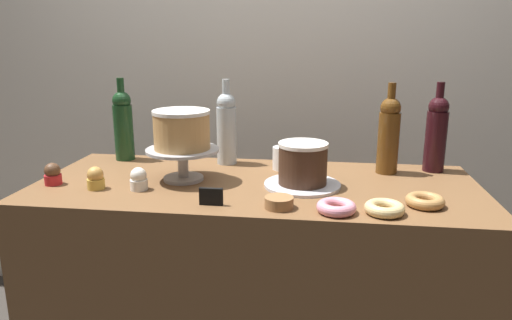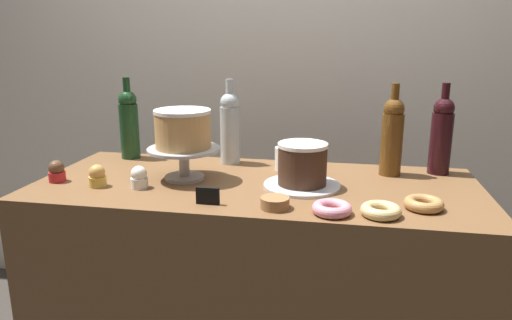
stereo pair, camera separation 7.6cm
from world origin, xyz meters
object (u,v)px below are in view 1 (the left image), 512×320
object	(u,v)px
white_layer_cake	(182,129)
chocolate_round_cake	(303,163)
coffee_cup_ceramic	(283,158)
cookie_stack	(279,202)
cupcake_chocolate	(53,174)
cupcake_caramel	(96,179)
price_sign_chalkboard	(211,197)
wine_bottle_green	(123,124)
donut_glazed	(384,208)
cake_stand_pedestal	(183,158)
wine_bottle_dark_red	(436,132)
cupcake_vanilla	(139,179)
donut_pink	(336,207)
donut_maple	(425,201)
wine_bottle_amber	(389,134)
wine_bottle_clear	(226,127)

from	to	relation	value
white_layer_cake	chocolate_round_cake	bearing A→B (deg)	-2.51
coffee_cup_ceramic	cookie_stack	bearing A→B (deg)	-86.79
cupcake_chocolate	coffee_cup_ceramic	distance (m)	0.80
cupcake_caramel	price_sign_chalkboard	world-z (taller)	cupcake_caramel
wine_bottle_green	donut_glazed	bearing A→B (deg)	-26.74
cake_stand_pedestal	wine_bottle_dark_red	bearing A→B (deg)	14.98
donut_glazed	coffee_cup_ceramic	bearing A→B (deg)	127.23
cupcake_vanilla	price_sign_chalkboard	bearing A→B (deg)	-22.56
donut_pink	cookie_stack	bearing A→B (deg)	174.64
cupcake_vanilla	donut_maple	size ratio (longest dim) A/B	0.66
wine_bottle_green	cupcake_caramel	xyz separation A→B (m)	(0.06, -0.38, -0.11)
donut_pink	coffee_cup_ceramic	bearing A→B (deg)	113.46
cupcake_vanilla	wine_bottle_amber	bearing A→B (deg)	20.88
white_layer_cake	donut_glazed	size ratio (longest dim) A/B	1.72
wine_bottle_clear	donut_maple	xyz separation A→B (m)	(0.67, -0.40, -0.13)
wine_bottle_clear	cookie_stack	bearing A→B (deg)	-62.46
white_layer_cake	cookie_stack	world-z (taller)	white_layer_cake
cupcake_chocolate	cupcake_caramel	distance (m)	0.17
donut_glazed	donut_maple	size ratio (longest dim) A/B	1.00
wine_bottle_clear	price_sign_chalkboard	distance (m)	0.49
wine_bottle_clear	cupcake_vanilla	xyz separation A→B (m)	(-0.22, -0.36, -0.11)
wine_bottle_clear	donut_maple	bearing A→B (deg)	-30.91
cake_stand_pedestal	coffee_cup_ceramic	xyz separation A→B (m)	(0.33, 0.18, -0.03)
wine_bottle_green	cupcake_vanilla	distance (m)	0.43
wine_bottle_amber	price_sign_chalkboard	world-z (taller)	wine_bottle_amber
cupcake_caramel	cupcake_vanilla	size ratio (longest dim) A/B	1.00
wine_bottle_dark_red	donut_pink	world-z (taller)	wine_bottle_dark_red
donut_glazed	cupcake_chocolate	bearing A→B (deg)	173.10
wine_bottle_amber	cupcake_chocolate	size ratio (longest dim) A/B	4.38
wine_bottle_green	cupcake_caramel	distance (m)	0.40
white_layer_cake	price_sign_chalkboard	size ratio (longest dim) A/B	2.75
cupcake_vanilla	donut_pink	world-z (taller)	cupcake_vanilla
cupcake_vanilla	coffee_cup_ceramic	distance (m)	0.54
cake_stand_pedestal	cupcake_vanilla	bearing A→B (deg)	-131.60
donut_pink	cookie_stack	world-z (taller)	same
donut_glazed	donut_maple	world-z (taller)	same
wine_bottle_green	donut_pink	size ratio (longest dim) A/B	2.91
wine_bottle_dark_red	price_sign_chalkboard	distance (m)	0.87
wine_bottle_clear	donut_maple	world-z (taller)	wine_bottle_clear
white_layer_cake	cake_stand_pedestal	bearing A→B (deg)	90.00
cake_stand_pedestal	donut_maple	xyz separation A→B (m)	(0.77, -0.16, -0.06)
wine_bottle_dark_red	donut_maple	xyz separation A→B (m)	(-0.11, -0.40, -0.13)
white_layer_cake	coffee_cup_ceramic	size ratio (longest dim) A/B	2.26
wine_bottle_dark_red	wine_bottle_clear	world-z (taller)	same
wine_bottle_amber	cupcake_chocolate	bearing A→B (deg)	-165.19
cupcake_chocolate	cookie_stack	world-z (taller)	cupcake_chocolate
cookie_stack	cupcake_vanilla	bearing A→B (deg)	166.99
cupcake_vanilla	price_sign_chalkboard	xyz separation A→B (m)	(0.26, -0.11, -0.01)
wine_bottle_dark_red	cupcake_chocolate	distance (m)	1.35
cake_stand_pedestal	donut_glazed	size ratio (longest dim) A/B	2.22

